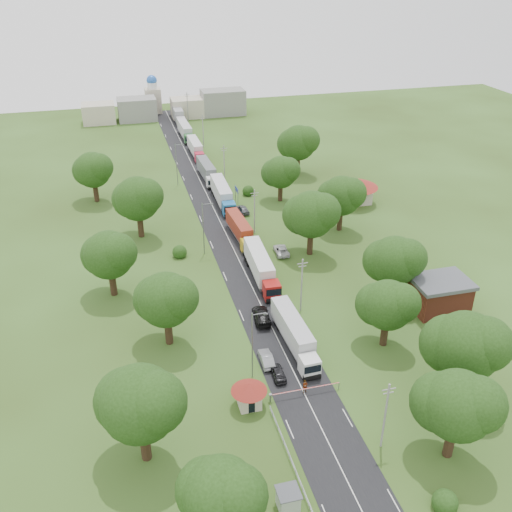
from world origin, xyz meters
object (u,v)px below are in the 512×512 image
object	(u,v)px
info_sign	(237,192)
truck_0	(295,334)
pedestrian_near	(305,386)
guard_booth	(249,392)
boom_barrier	(295,391)
car_lane_mid	(266,359)
car_lane_front	(278,373)

from	to	relation	value
info_sign	truck_0	bearing A→B (deg)	-93.93
pedestrian_near	truck_0	bearing A→B (deg)	71.37
guard_booth	pedestrian_near	xyz separation A→B (m)	(7.33, 0.50, -1.24)
guard_booth	pedestrian_near	size ratio (longest dim) A/B	2.39
boom_barrier	truck_0	world-z (taller)	truck_0
boom_barrier	truck_0	size ratio (longest dim) A/B	0.63
car_lane_mid	info_sign	bearing A→B (deg)	-96.70
guard_booth	info_sign	size ratio (longest dim) A/B	1.07
info_sign	car_lane_front	bearing A→B (deg)	-97.63
boom_barrier	pedestrian_near	xyz separation A→B (m)	(1.49, 0.50, 0.03)
info_sign	car_lane_mid	size ratio (longest dim) A/B	0.94
info_sign	pedestrian_near	bearing A→B (deg)	-94.87
car_lane_front	car_lane_mid	size ratio (longest dim) A/B	0.91
guard_booth	pedestrian_near	distance (m)	7.45
info_sign	truck_0	distance (m)	50.42
info_sign	truck_0	size ratio (longest dim) A/B	0.28
car_lane_front	car_lane_mid	xyz separation A→B (m)	(-0.71, 3.12, 0.04)
boom_barrier	guard_booth	bearing A→B (deg)	-179.99
boom_barrier	info_sign	xyz separation A→B (m)	(6.56, 60.00, 2.11)
guard_booth	car_lane_mid	world-z (taller)	guard_booth
boom_barrier	truck_0	bearing A→B (deg)	72.29
truck_0	guard_booth	bearing A→B (deg)	-132.64
info_sign	truck_0	xyz separation A→B (m)	(-3.46, -50.29, -0.85)
car_lane_front	guard_booth	bearing A→B (deg)	41.99
info_sign	boom_barrier	bearing A→B (deg)	-96.24
guard_booth	pedestrian_near	bearing A→B (deg)	3.91
truck_0	car_lane_mid	bearing A→B (deg)	-152.42
truck_0	car_lane_mid	xyz separation A→B (m)	(-4.74, -2.48, -1.43)
pedestrian_near	car_lane_mid	bearing A→B (deg)	106.25
car_lane_mid	pedestrian_near	size ratio (longest dim) A/B	2.37
boom_barrier	info_sign	world-z (taller)	info_sign
car_lane_mid	car_lane_front	bearing A→B (deg)	104.94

